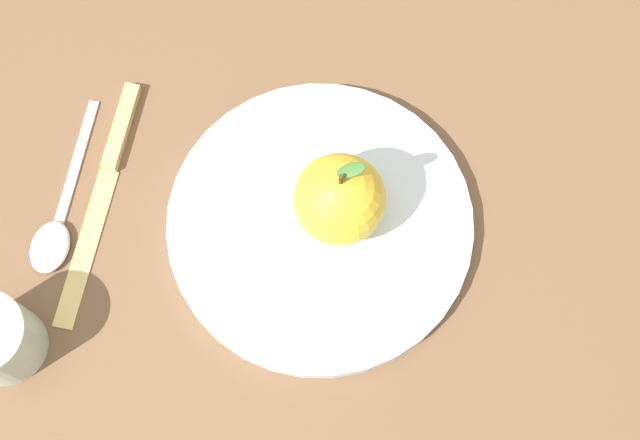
# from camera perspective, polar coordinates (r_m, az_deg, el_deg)

# --- Properties ---
(ground_plane) EXTENTS (2.40, 2.40, 0.00)m
(ground_plane) POSITION_cam_1_polar(r_m,az_deg,el_deg) (0.77, -3.67, -0.51)
(ground_plane) COLOR brown
(dinner_plate) EXTENTS (0.27, 0.27, 0.02)m
(dinner_plate) POSITION_cam_1_polar(r_m,az_deg,el_deg) (0.76, 0.00, -0.25)
(dinner_plate) COLOR silver
(dinner_plate) RESTS_ON ground_plane
(apple) EXTENTS (0.08, 0.08, 0.09)m
(apple) POSITION_cam_1_polar(r_m,az_deg,el_deg) (0.72, 1.30, 1.38)
(apple) COLOR gold
(apple) RESTS_ON dinner_plate
(knife) EXTENTS (0.19, 0.16, 0.01)m
(knife) POSITION_cam_1_polar(r_m,az_deg,el_deg) (0.80, -13.91, 2.64)
(knife) COLOR #D8B766
(knife) RESTS_ON ground_plane
(spoon) EXTENTS (0.14, 0.13, 0.01)m
(spoon) POSITION_cam_1_polar(r_m,az_deg,el_deg) (0.80, -17.00, -0.47)
(spoon) COLOR silver
(spoon) RESTS_ON ground_plane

